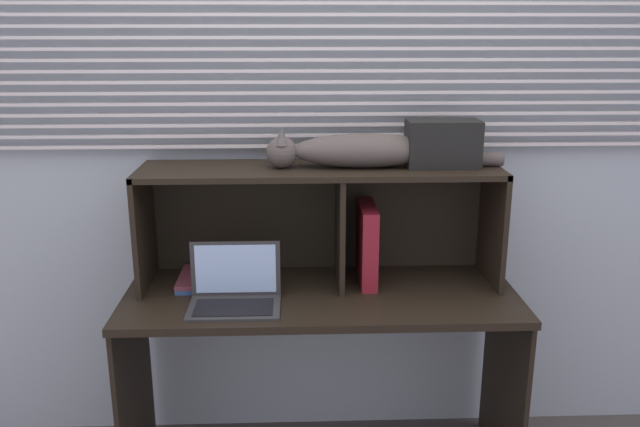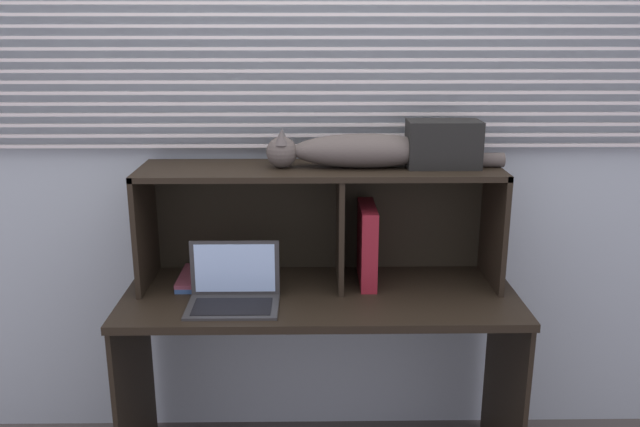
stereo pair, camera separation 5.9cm
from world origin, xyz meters
TOP-DOWN VIEW (x-y plane):
  - back_panel_with_blinds at (0.00, 0.55)m, footprint 4.40×0.08m
  - desk at (0.00, 0.22)m, footprint 1.50×0.59m
  - hutch_shelf_unit at (0.01, 0.36)m, footprint 1.38×0.34m
  - cat at (0.15, 0.33)m, footprint 0.90×0.16m
  - laptop at (-0.32, 0.11)m, footprint 0.33×0.22m
  - binder_upright at (0.19, 0.33)m, footprint 0.06×0.27m
  - book_stack at (-0.48, 0.33)m, footprint 0.16×0.25m
  - storage_box at (0.47, 0.33)m, footprint 0.27×0.15m

SIDE VIEW (x-z plane):
  - desk at x=0.00m, z-range 0.24..1.01m
  - book_stack at x=-0.48m, z-range 0.77..0.80m
  - laptop at x=-0.32m, z-range 0.71..0.93m
  - binder_upright at x=0.19m, z-range 0.77..1.09m
  - hutch_shelf_unit at x=0.01m, z-range 0.86..1.33m
  - back_panel_with_blinds at x=0.00m, z-range 0.01..2.51m
  - cat at x=0.15m, z-range 1.23..1.37m
  - storage_box at x=0.47m, z-range 1.24..1.41m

